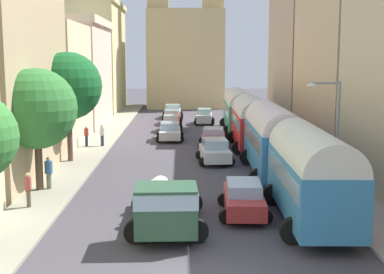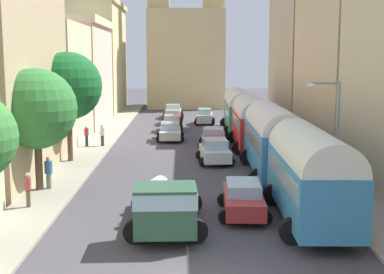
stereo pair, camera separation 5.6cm
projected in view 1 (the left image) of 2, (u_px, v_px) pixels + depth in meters
The scene contains 29 objects.
ground_plane at pixel (190, 144), 41.99m from camera, with size 154.00×154.00×0.00m, color #433F46.
sidewalk_left at pixel (99, 143), 41.81m from camera, with size 2.50×70.00×0.14m, color gray.
sidewalk_right at pixel (280, 142), 42.14m from camera, with size 2.50×70.00×0.14m, color #A29393.
building_left_2 at pixel (49, 84), 41.43m from camera, with size 5.13×9.63×9.44m.
building_left_3 at pixel (77, 72), 53.29m from camera, with size 5.95×12.97×10.65m.
building_left_4 at pixel (99, 57), 67.64m from camera, with size 5.99×14.83×13.81m.
building_right_2 at pixel (348, 68), 36.96m from camera, with size 5.68×12.01×12.07m.
building_right_3 at pixel (301, 55), 49.21m from camera, with size 4.52×11.99×14.04m.
distant_church at pixel (185, 50), 71.93m from camera, with size 10.36×7.66×22.73m.
parked_bus_0 at pixel (311, 171), 21.50m from camera, with size 3.46×8.37×3.94m.
parked_bus_1 at pixel (273, 137), 30.38m from camera, with size 3.48×9.55×4.09m.
parked_bus_2 at pixel (252, 120), 39.30m from camera, with size 3.46×8.35×3.93m.
parked_bus_3 at pixel (238, 109), 48.19m from camera, with size 3.40×10.01×3.92m.
cargo_truck_0 at pixel (166, 204), 20.41m from camera, with size 3.19×6.41×2.20m.
car_0 at pixel (170, 131), 43.57m from camera, with size 2.35×4.26×1.51m.
car_1 at pixel (171, 123), 49.01m from camera, with size 2.16×3.80×1.53m.
car_2 at pixel (172, 117), 54.45m from camera, with size 2.24×4.05×1.46m.
car_3 at pixel (173, 111), 59.88m from camera, with size 2.40×4.32×1.55m.
car_4 at pixel (244, 198), 22.79m from camera, with size 2.36×4.31×1.47m.
car_5 at pixel (215, 151), 34.15m from camera, with size 2.45×3.95×1.58m.
car_6 at pixel (213, 137), 40.17m from camera, with size 2.49×4.27×1.49m.
car_7 at pixel (204, 116), 54.33m from camera, with size 2.28×3.98×1.62m.
pedestrian_0 at pixel (102, 134), 39.95m from camera, with size 0.40×0.40×1.79m.
pedestrian_1 at pixel (28, 188), 23.48m from camera, with size 0.42×0.42×1.71m.
pedestrian_2 at pixel (49, 172), 26.81m from camera, with size 0.41×0.41×1.79m.
pedestrian_3 at pixel (86, 135), 39.78m from camera, with size 0.47×0.47×1.70m.
streetlamp_near at pixel (333, 131), 24.20m from camera, with size 1.55×0.28×5.73m.
roadside_tree_1 at pixel (36, 109), 26.17m from camera, with size 4.05×4.05×6.29m.
roadside_tree_2 at pixel (68, 86), 33.56m from camera, with size 4.34×4.34×7.17m.
Camera 1 is at (-0.74, -14.44, 6.75)m, focal length 49.24 mm.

